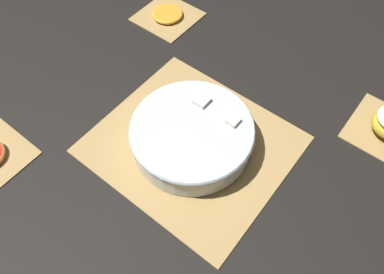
% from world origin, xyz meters
% --- Properties ---
extents(ground_plane, '(6.00, 6.00, 0.00)m').
position_xyz_m(ground_plane, '(0.00, 0.00, 0.00)').
color(ground_plane, black).
extents(bamboo_mat_center, '(0.41, 0.37, 0.01)m').
position_xyz_m(bamboo_mat_center, '(-0.00, 0.00, 0.00)').
color(bamboo_mat_center, '#A8844C').
rests_on(bamboo_mat_center, ground_plane).
extents(coaster_mat_far_left, '(0.16, 0.16, 0.01)m').
position_xyz_m(coaster_mat_far_left, '(-0.33, 0.30, 0.00)').
color(coaster_mat_far_left, '#A8844C').
rests_on(coaster_mat_far_left, ground_plane).
extents(fruit_salad_bowl, '(0.27, 0.27, 0.07)m').
position_xyz_m(fruit_salad_bowl, '(0.00, -0.00, 0.04)').
color(fruit_salad_bowl, silver).
rests_on(fruit_salad_bowl, bamboo_mat_center).
extents(orange_slice_whole, '(0.09, 0.09, 0.01)m').
position_xyz_m(orange_slice_whole, '(-0.33, 0.30, 0.01)').
color(orange_slice_whole, orange).
rests_on(orange_slice_whole, coaster_mat_far_left).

